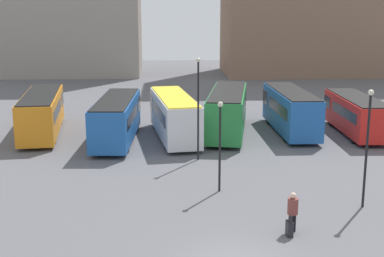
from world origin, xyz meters
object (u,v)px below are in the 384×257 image
at_px(bus_4, 290,109).
at_px(lamp_post_3, 367,139).
at_px(bus_1, 117,118).
at_px(bus_3, 228,110).
at_px(traveler, 293,209).
at_px(suitcase, 289,229).
at_px(bus_2, 174,115).
at_px(bus_0, 42,112).
at_px(bus_5, 356,114).
at_px(lamp_post_0, 198,102).
at_px(lamp_post_1, 220,138).

distance_m(bus_4, lamp_post_3, 16.19).
distance_m(bus_1, lamp_post_3, 19.12).
distance_m(bus_3, traveler, 18.71).
bearing_deg(suitcase, bus_3, -2.30).
bearing_deg(lamp_post_3, bus_4, 89.64).
relative_size(bus_2, traveler, 5.74).
bearing_deg(bus_0, bus_5, -99.64).
xyz_separation_m(suitcase, lamp_post_0, (-3.16, 11.86, 3.42)).
distance_m(traveler, lamp_post_3, 5.47).
relative_size(bus_3, bus_4, 1.13).
bearing_deg(bus_1, suitcase, -150.18).
bearing_deg(suitcase, bus_0, 33.04).
bearing_deg(bus_3, lamp_post_3, -153.41).
bearing_deg(bus_1, bus_5, -82.91).
xyz_separation_m(bus_5, lamp_post_1, (-11.76, -12.62, 1.32)).
bearing_deg(traveler, bus_3, -1.59).
distance_m(bus_2, bus_3, 4.34).
xyz_separation_m(bus_2, bus_3, (4.14, 1.31, 0.08)).
bearing_deg(lamp_post_3, bus_3, 106.72).
bearing_deg(bus_1, bus_3, -73.15).
bearing_deg(suitcase, traveler, -28.94).
xyz_separation_m(bus_2, lamp_post_3, (8.93, -14.63, 1.66)).
bearing_deg(bus_5, lamp_post_0, 119.05).
bearing_deg(traveler, lamp_post_0, 12.89).
bearing_deg(lamp_post_3, lamp_post_1, 158.81).
height_order(bus_1, bus_4, bus_4).
bearing_deg(lamp_post_3, bus_1, 133.34).
height_order(lamp_post_0, lamp_post_1, lamp_post_0).
relative_size(traveler, suitcase, 1.85).
bearing_deg(lamp_post_0, bus_5, 27.74).
distance_m(bus_4, lamp_post_1, 15.17).
bearing_deg(lamp_post_1, bus_1, 119.39).
relative_size(bus_5, lamp_post_0, 1.42).
distance_m(bus_2, bus_4, 9.15).
bearing_deg(bus_5, bus_3, 87.19).
xyz_separation_m(suitcase, lamp_post_3, (4.35, 3.21, 3.05)).
relative_size(bus_2, lamp_post_1, 2.12).
height_order(bus_0, bus_5, bus_0).
bearing_deg(bus_0, lamp_post_1, -145.23).
distance_m(bus_3, bus_5, 9.83).
distance_m(bus_1, bus_2, 4.22).
xyz_separation_m(traveler, lamp_post_1, (-2.62, 5.36, 1.83)).
height_order(bus_3, suitcase, bus_3).
bearing_deg(lamp_post_3, traveler, -146.40).
relative_size(suitcase, lamp_post_3, 0.17).
xyz_separation_m(bus_4, lamp_post_0, (-7.60, -7.46, 1.99)).
height_order(bus_3, lamp_post_0, lamp_post_0).
relative_size(bus_0, bus_1, 1.09).
relative_size(suitcase, lamp_post_1, 0.20).
distance_m(bus_1, traveler, 18.87).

